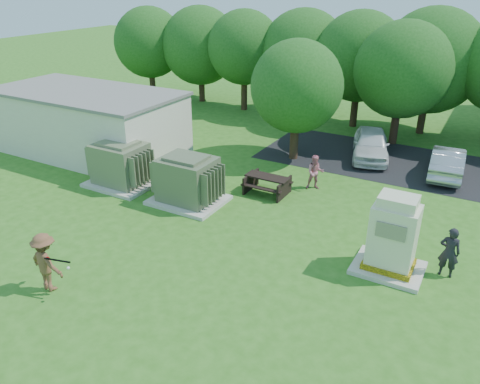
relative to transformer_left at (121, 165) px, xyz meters
The scene contains 15 objects.
ground 7.96m from the transformer_left, 34.70° to the right, with size 120.00×120.00×0.00m, color #2D6619.
service_building 5.19m from the transformer_left, 150.95° to the left, with size 10.00×5.00×3.20m, color beige.
service_building_roof 5.64m from the transformer_left, 150.95° to the left, with size 10.20×5.20×0.15m, color slate.
parking_strip 16.25m from the transformer_left, 33.69° to the left, with size 20.00×6.00×0.01m, color #232326.
transformer_left is the anchor object (origin of this frame).
transformer_right 3.70m from the transformer_left, ahead, with size 3.00×2.40×2.07m.
generator_cabinet 12.37m from the transformer_left, ahead, with size 2.20×1.80×2.68m.
picnic_table 6.70m from the transformer_left, 21.22° to the left, with size 1.90×1.43×0.81m.
batter 7.90m from the transformer_left, 63.62° to the right, with size 1.24×0.71×1.91m, color brown.
person_by_generator 14.00m from the transformer_left, ahead, with size 0.63×0.41×1.73m, color black.
person_at_picnic 8.79m from the transformer_left, 26.31° to the left, with size 0.77×0.60×1.59m, color #CE6D7F.
car_white 12.75m from the transformer_left, 45.29° to the left, with size 1.78×4.42×1.51m, color silver.
car_silver_a 15.38m from the transformer_left, 33.54° to the left, with size 1.46×4.18×1.38m, color #A1A1A6.
batting_equipment 8.25m from the transformer_left, 60.10° to the right, with size 1.03×0.27×0.17m.
tree_row 16.56m from the transformer_left, 59.50° to the left, with size 41.30×13.30×7.30m.
Camera 1 is at (7.90, -10.02, 8.82)m, focal length 35.00 mm.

